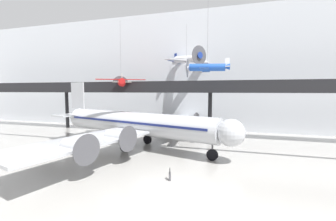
{
  "coord_description": "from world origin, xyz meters",
  "views": [
    {
      "loc": [
        4.21,
        -16.98,
        7.96
      ],
      "look_at": [
        -3.95,
        10.2,
        5.42
      ],
      "focal_mm": 24.0,
      "sensor_mm": 36.0,
      "label": 1
    }
  ],
  "objects_px": {
    "suspended_plane_blue_trainer": "(207,68)",
    "airliner_silver_main": "(134,124)",
    "suspended_plane_red_highwing": "(121,82)",
    "info_sign_pedestal": "(170,175)",
    "suspended_plane_white_twin": "(186,59)"
  },
  "relations": [
    {
      "from": "suspended_plane_blue_trainer",
      "to": "info_sign_pedestal",
      "type": "bearing_deg",
      "value": 77.68
    },
    {
      "from": "info_sign_pedestal",
      "to": "suspended_plane_blue_trainer",
      "type": "bearing_deg",
      "value": 61.62
    },
    {
      "from": "airliner_silver_main",
      "to": "suspended_plane_red_highwing",
      "type": "relative_size",
      "value": 2.79
    },
    {
      "from": "airliner_silver_main",
      "to": "suspended_plane_blue_trainer",
      "type": "relative_size",
      "value": 3.33
    },
    {
      "from": "suspended_plane_blue_trainer",
      "to": "airliner_silver_main",
      "type": "bearing_deg",
      "value": 9.74
    },
    {
      "from": "suspended_plane_white_twin",
      "to": "suspended_plane_red_highwing",
      "type": "distance_m",
      "value": 12.89
    },
    {
      "from": "airliner_silver_main",
      "to": "suspended_plane_red_highwing",
      "type": "bearing_deg",
      "value": 143.79
    },
    {
      "from": "airliner_silver_main",
      "to": "suspended_plane_blue_trainer",
      "type": "height_order",
      "value": "suspended_plane_blue_trainer"
    },
    {
      "from": "suspended_plane_white_twin",
      "to": "suspended_plane_red_highwing",
      "type": "bearing_deg",
      "value": -112.24
    },
    {
      "from": "suspended_plane_blue_trainer",
      "to": "info_sign_pedestal",
      "type": "relative_size",
      "value": 8.39
    },
    {
      "from": "suspended_plane_white_twin",
      "to": "suspended_plane_red_highwing",
      "type": "xyz_separation_m",
      "value": [
        -10.55,
        -5.98,
        -4.37
      ]
    },
    {
      "from": "airliner_silver_main",
      "to": "suspended_plane_white_twin",
      "type": "xyz_separation_m",
      "value": [
        4.43,
        13.69,
        10.46
      ]
    },
    {
      "from": "airliner_silver_main",
      "to": "suspended_plane_blue_trainer",
      "type": "xyz_separation_m",
      "value": [
        9.69,
        2.52,
        7.71
      ]
    },
    {
      "from": "suspended_plane_red_highwing",
      "to": "info_sign_pedestal",
      "type": "bearing_deg",
      "value": -172.2
    },
    {
      "from": "airliner_silver_main",
      "to": "info_sign_pedestal",
      "type": "height_order",
      "value": "airliner_silver_main"
    }
  ]
}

